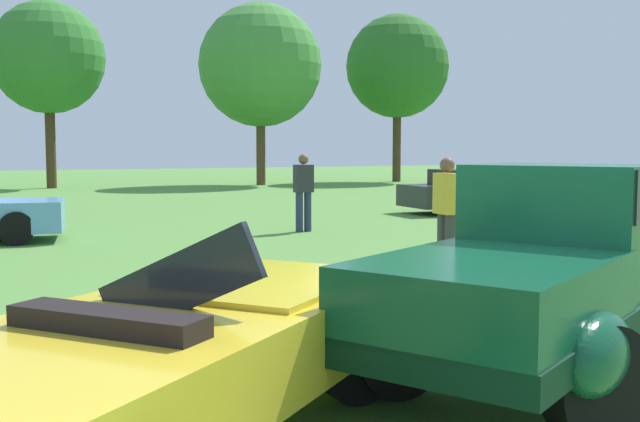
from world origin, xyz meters
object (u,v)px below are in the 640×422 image
object	(u,v)px
feature_pickup_truck	(557,267)
spectator_between_cars	(303,190)
show_car_charcoal	(471,191)
spectator_by_row	(447,210)
neighbor_convertible	(167,353)

from	to	relation	value
feature_pickup_truck	spectator_between_cars	size ratio (longest dim) A/B	2.77
feature_pickup_truck	show_car_charcoal	bearing A→B (deg)	55.67
spectator_by_row	show_car_charcoal	bearing A→B (deg)	51.14
neighbor_convertible	spectator_by_row	xyz separation A→B (m)	(5.35, 4.67, 0.33)
neighbor_convertible	show_car_charcoal	bearing A→B (deg)	47.06
show_car_charcoal	spectator_between_cars	xyz separation A→B (m)	(-6.22, -2.32, 0.31)
spectator_between_cars	spectator_by_row	world-z (taller)	same
show_car_charcoal	spectator_between_cars	distance (m)	6.65
spectator_between_cars	show_car_charcoal	bearing A→B (deg)	20.42
feature_pickup_truck	neighbor_convertible	world-z (taller)	feature_pickup_truck
neighbor_convertible	spectator_between_cars	xyz separation A→B (m)	(5.66, 10.45, 0.33)
feature_pickup_truck	spectator_between_cars	xyz separation A→B (m)	(2.41, 10.31, 0.04)
show_car_charcoal	feature_pickup_truck	bearing A→B (deg)	-124.33
feature_pickup_truck	spectator_between_cars	bearing A→B (deg)	76.87
neighbor_convertible	show_car_charcoal	size ratio (longest dim) A/B	1.11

